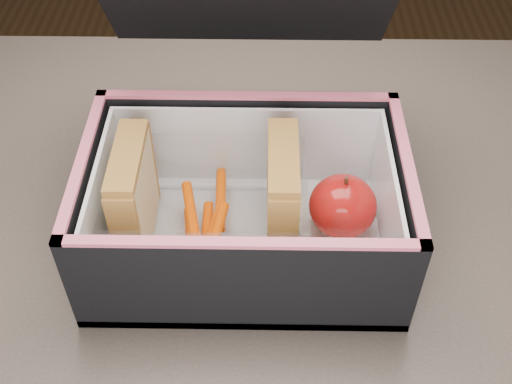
% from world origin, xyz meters
% --- Properties ---
extents(kitchen_table, '(1.20, 0.80, 0.75)m').
position_xyz_m(kitchen_table, '(0.00, 0.00, 0.66)').
color(kitchen_table, brown).
rests_on(kitchen_table, ground).
extents(lunch_bag, '(0.29, 0.30, 0.27)m').
position_xyz_m(lunch_bag, '(0.04, 0.03, 0.81)').
color(lunch_bag, black).
rests_on(lunch_bag, kitchen_table).
extents(plastic_tub, '(0.18, 0.13, 0.07)m').
position_xyz_m(plastic_tub, '(0.00, 0.03, 0.80)').
color(plastic_tub, white).
rests_on(plastic_tub, lunch_bag).
extents(sandwich_left, '(0.03, 0.09, 0.10)m').
position_xyz_m(sandwich_left, '(-0.07, 0.03, 0.82)').
color(sandwich_left, beige).
rests_on(sandwich_left, plastic_tub).
extents(sandwich_right, '(0.03, 0.10, 0.11)m').
position_xyz_m(sandwich_right, '(0.07, 0.03, 0.82)').
color(sandwich_right, beige).
rests_on(sandwich_right, plastic_tub).
extents(carrot_sticks, '(0.05, 0.14, 0.03)m').
position_xyz_m(carrot_sticks, '(-0.00, 0.02, 0.78)').
color(carrot_sticks, '#CF4C00').
rests_on(carrot_sticks, plastic_tub).
extents(paper_napkin, '(0.09, 0.09, 0.01)m').
position_xyz_m(paper_napkin, '(0.13, 0.04, 0.77)').
color(paper_napkin, white).
rests_on(paper_napkin, lunch_bag).
extents(red_apple, '(0.08, 0.08, 0.07)m').
position_xyz_m(red_apple, '(0.13, 0.03, 0.80)').
color(red_apple, maroon).
rests_on(red_apple, paper_napkin).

